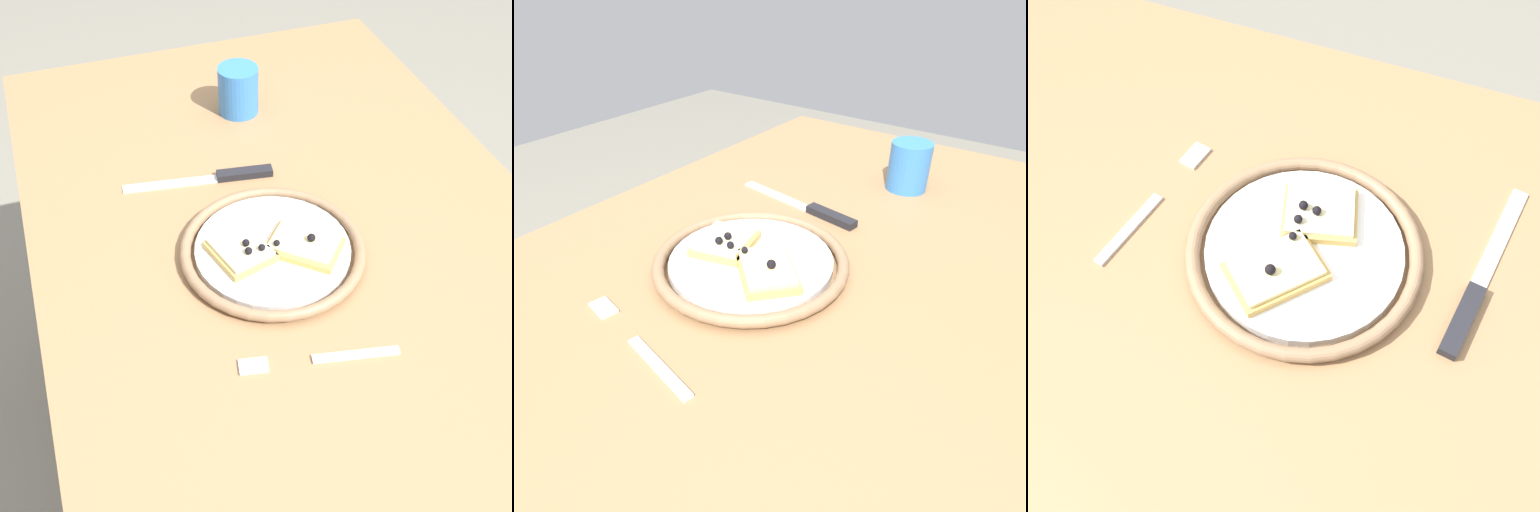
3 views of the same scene
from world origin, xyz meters
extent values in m
cube|color=#936D47|center=(0.00, 0.00, 0.75)|extent=(1.17, 0.76, 0.04)
cylinder|color=#4C4742|center=(0.52, 0.32, 0.36)|extent=(0.05, 0.05, 0.73)
cylinder|color=white|center=(-0.05, 0.05, 0.77)|extent=(0.22, 0.22, 0.02)
torus|color=#8C6B4C|center=(-0.05, 0.05, 0.78)|extent=(0.26, 0.26, 0.02)
cube|color=tan|center=(-0.04, 0.10, 0.79)|extent=(0.10, 0.09, 0.01)
cube|color=beige|center=(-0.04, 0.10, 0.79)|extent=(0.09, 0.08, 0.01)
sphere|color=black|center=(-0.05, 0.09, 0.80)|extent=(0.01, 0.01, 0.01)
sphere|color=black|center=(-0.06, 0.07, 0.80)|extent=(0.01, 0.01, 0.01)
sphere|color=black|center=(-0.06, 0.09, 0.80)|extent=(0.01, 0.01, 0.01)
cube|color=tan|center=(-0.06, 0.01, 0.79)|extent=(0.12, 0.12, 0.01)
cube|color=beige|center=(-0.06, 0.01, 0.79)|extent=(0.10, 0.11, 0.01)
sphere|color=black|center=(-0.07, 0.00, 0.80)|extent=(0.01, 0.01, 0.01)
sphere|color=black|center=(-0.06, 0.05, 0.80)|extent=(0.01, 0.01, 0.01)
cube|color=silver|center=(0.15, 0.15, 0.77)|extent=(0.04, 0.15, 0.00)
cube|color=black|center=(0.14, 0.03, 0.77)|extent=(0.03, 0.09, 0.01)
cube|color=silver|center=(-0.24, 0.01, 0.77)|extent=(0.03, 0.11, 0.00)
cube|color=silver|center=(-0.22, 0.14, 0.77)|extent=(0.03, 0.04, 0.00)
cylinder|color=#3372BF|center=(0.32, -0.02, 0.81)|extent=(0.07, 0.07, 0.09)
camera|label=1|loc=(-0.67, 0.29, 1.44)|focal=46.60mm
camera|label=2|loc=(-0.45, -0.28, 1.12)|focal=32.43mm
camera|label=3|loc=(0.07, -0.32, 1.39)|focal=46.18mm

